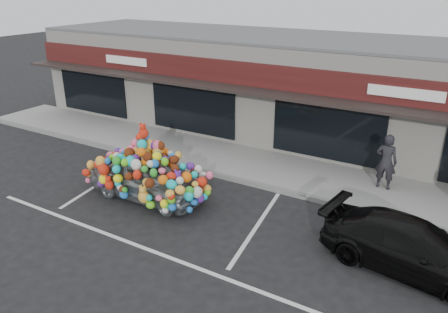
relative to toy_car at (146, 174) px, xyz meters
The scene contains 10 objects.
ground 1.34m from the toy_car, ahead, with size 90.00×90.00×0.00m, color black.
shop_building 8.60m from the toy_car, 82.87° to the left, with size 24.00×7.20×4.31m.
sidewalk 4.19m from the toy_car, 75.19° to the left, with size 26.00×3.00×0.15m, color gray.
kerb 2.80m from the toy_car, 67.02° to the left, with size 26.00×0.18×0.16m, color slate.
parking_stripe_left 2.31m from the toy_car, behind, with size 0.12×4.40×0.01m, color silver.
parking_stripe_mid 3.94m from the toy_car, ahead, with size 0.12×4.40×0.01m, color silver.
lane_line 3.92m from the toy_car, 37.17° to the right, with size 14.00×0.12×0.01m, color silver.
toy_car is the anchor object (origin of this frame).
black_sedan 7.92m from the toy_car, ahead, with size 4.32×1.75×1.25m, color black.
pedestrian_a 7.74m from the toy_car, 33.62° to the left, with size 0.68×0.45×1.86m, color black.
Camera 1 is at (7.51, -9.59, 6.55)m, focal length 35.00 mm.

